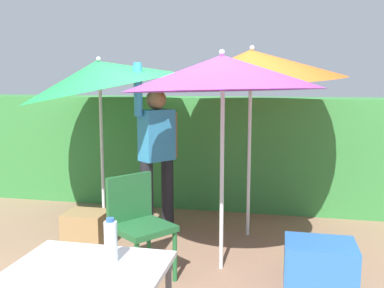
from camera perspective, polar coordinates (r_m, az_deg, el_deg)
ground_plane at (r=4.14m, az=-0.90°, el=-15.87°), size 24.00×24.00×0.00m
hedge_row at (r=5.92m, az=3.63°, el=-0.98°), size 8.00×0.70×1.47m
umbrella_rainbow at (r=3.76m, az=3.99°, el=9.26°), size 1.74×1.74×1.96m
umbrella_orange at (r=4.65m, az=7.78°, el=10.04°), size 1.95×1.94×2.10m
umbrella_yellow at (r=5.06m, az=-12.06°, el=8.81°), size 1.89×1.86×2.14m
person_vendor at (r=4.81m, az=-4.64°, el=-0.77°), size 0.41×0.49×1.88m
chair_plastic at (r=3.80m, az=-7.09°, el=-9.93°), size 0.62×0.62×0.89m
cooler_box at (r=3.89m, az=16.40°, el=-14.85°), size 0.58×0.44×0.37m
crate_cardboard at (r=4.56m, az=-13.67°, el=-11.06°), size 0.41×0.34×0.40m
folding_table at (r=2.43m, az=-13.46°, el=-17.38°), size 0.80×0.60×0.75m
bottle_water at (r=2.38m, az=-10.60°, el=-12.41°), size 0.07×0.07×0.24m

